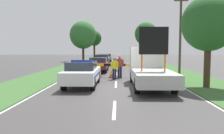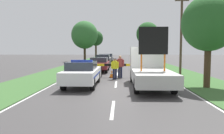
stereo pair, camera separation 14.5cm
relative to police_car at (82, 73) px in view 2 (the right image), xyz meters
name	(u,v)px [view 2 (the right image)]	position (x,y,z in m)	size (l,w,h in m)	color
ground_plane	(116,87)	(2.03, -0.41, -0.78)	(160.00, 160.00, 0.00)	#3D3A3A
lane_markings	(118,66)	(2.03, 16.39, -0.78)	(8.02, 69.58, 0.01)	silver
grass_verge_left	(80,64)	(-3.80, 19.59, -0.77)	(3.54, 120.00, 0.03)	#38602D
grass_verge_right	(158,64)	(7.86, 19.59, -0.77)	(3.54, 120.00, 0.03)	#38602D
police_car	(82,73)	(0.00, 0.00, 0.00)	(1.85, 4.74, 1.59)	white
work_truck	(149,68)	(4.06, 0.32, 0.33)	(2.12, 6.07, 3.42)	white
road_barrier	(119,66)	(2.19, 4.20, 0.13)	(3.47, 0.08, 1.09)	black
police_officer	(115,67)	(1.90, 3.08, 0.15)	(0.57, 0.36, 1.57)	#191E38
pedestrian_civilian	(120,65)	(2.29, 3.89, 0.24)	(0.63, 0.40, 1.74)	#191E38
traffic_cone_near_police	(82,74)	(-0.79, 4.46, -0.53)	(0.36, 0.36, 0.51)	black
traffic_cone_centre_front	(112,74)	(1.64, 3.99, -0.48)	(0.44, 0.44, 0.61)	black
queued_car_wagon_maroon	(99,64)	(0.21, 8.58, -0.02)	(1.81, 4.45, 1.43)	maroon
queued_car_sedan_black	(103,61)	(0.11, 14.20, 0.03)	(1.84, 3.98, 1.57)	black
queued_car_van_white	(105,59)	(-0.20, 21.28, -0.02)	(1.81, 4.31, 1.51)	silver
queued_car_suv_grey	(108,57)	(0.07, 26.81, -0.03)	(1.76, 4.63, 1.45)	slate
roadside_tree_near_left	(96,38)	(-2.70, 31.52, 3.68)	(2.92, 2.92, 6.04)	#42301E
roadside_tree_near_right	(209,24)	(7.34, -0.34, 2.90)	(3.04, 3.04, 5.31)	#42301E
roadside_tree_mid_left	(148,34)	(7.39, 28.24, 4.31)	(4.18, 4.18, 7.32)	#42301E
roadside_tree_mid_right	(85,35)	(-4.40, 27.78, 4.14)	(4.93, 4.93, 7.53)	#42301E
utility_pole	(181,33)	(7.62, 6.32, 2.92)	(1.20, 0.20, 7.17)	#473828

